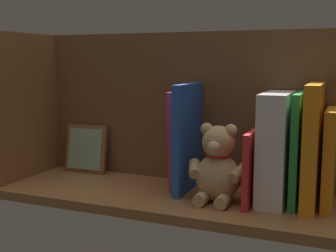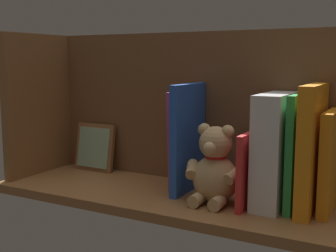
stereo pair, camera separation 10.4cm
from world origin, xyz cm
name	(u,v)px [view 2 (the right image)]	position (x,y,z in cm)	size (l,w,h in cm)	color
ground_plane	(168,196)	(0.00, 0.00, -1.10)	(86.26, 29.60, 2.20)	brown
shelf_back_panel	(191,108)	(0.00, -12.55, 19.20)	(86.26, 1.50, 38.40)	brown
shelf_side_divider	(38,104)	(41.13, 0.00, 19.20)	(2.40, 23.60, 38.40)	brown
book_0	(330,162)	(-35.88, -4.06, 10.56)	(2.25, 14.67, 21.12)	orange
book_1	(312,149)	(-32.41, -2.58, 13.24)	(2.97, 17.63, 26.48)	orange
book_2	(297,151)	(-29.27, -3.52, 12.22)	(1.58, 15.76, 24.44)	green
dictionary_thick_white	(275,150)	(-24.63, -2.82, 12.18)	(5.97, 16.95, 24.36)	white
book_3	(253,167)	(-20.15, -1.95, 8.10)	(1.26, 18.89, 16.20)	red
teddy_bear	(215,168)	(-12.83, 2.07, 7.73)	(14.26, 11.08, 17.57)	tan
book_4	(188,138)	(-3.63, -3.42, 12.93)	(1.80, 15.96, 25.85)	blue
book_5	(182,140)	(-0.92, -5.46, 11.95)	(1.90, 11.87, 23.90)	#B23F72
picture_frame_leaning	(95,147)	(28.91, -9.26, 6.66)	(12.55, 3.73, 13.53)	brown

